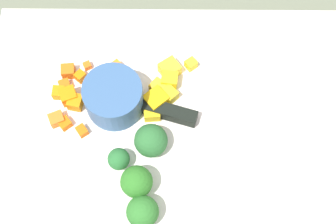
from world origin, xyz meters
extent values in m
plane|color=#666E58|center=(0.00, 0.00, 0.00)|extent=(4.00, 4.00, 0.00)
cube|color=white|center=(0.00, 0.00, 0.01)|extent=(0.45, 0.31, 0.01)
cylinder|color=#365C8D|center=(0.07, -0.01, 0.03)|extent=(0.07, 0.07, 0.05)
cube|color=silver|center=(-0.17, 0.05, 0.01)|extent=(0.14, 0.06, 0.00)
cube|color=black|center=(0.00, 0.00, 0.02)|extent=(0.07, 0.03, 0.02)
cube|color=orange|center=(0.07, -0.06, 0.02)|extent=(0.02, 0.02, 0.01)
cube|color=orange|center=(0.10, -0.07, 0.02)|extent=(0.01, 0.01, 0.01)
cube|color=orange|center=(0.14, -0.03, 0.02)|extent=(0.02, 0.02, 0.01)
cube|color=orange|center=(0.11, -0.05, 0.02)|extent=(0.02, 0.02, 0.01)
cube|color=orange|center=(0.13, -0.04, 0.02)|extent=(0.02, 0.02, 0.01)
cube|color=orange|center=(0.12, -0.02, 0.02)|extent=(0.02, 0.02, 0.02)
cube|color=orange|center=(0.13, 0.01, 0.02)|extent=(0.02, 0.02, 0.01)
cube|color=orange|center=(0.13, -0.06, 0.02)|extent=(0.02, 0.02, 0.02)
cube|color=orange|center=(0.14, 0.01, 0.02)|extent=(0.02, 0.02, 0.01)
cube|color=orange|center=(0.08, -0.06, 0.02)|extent=(0.01, 0.01, 0.01)
cube|color=orange|center=(0.12, -0.01, 0.02)|extent=(0.02, 0.02, 0.02)
cube|color=orange|center=(0.10, 0.02, 0.02)|extent=(0.02, 0.02, 0.01)
cube|color=yellow|center=(0.00, -0.06, 0.02)|extent=(0.03, 0.03, 0.02)
cube|color=yellow|center=(0.00, -0.02, 0.02)|extent=(0.02, 0.02, 0.02)
cube|color=yellow|center=(-0.03, -0.07, 0.02)|extent=(0.02, 0.02, 0.01)
cube|color=yellow|center=(0.00, -0.04, 0.02)|extent=(0.02, 0.02, 0.02)
cube|color=yellow|center=(0.02, 0.00, 0.02)|extent=(0.02, 0.02, 0.02)
cube|color=yellow|center=(0.02, -0.01, 0.02)|extent=(0.03, 0.03, 0.02)
cube|color=yellow|center=(0.01, -0.03, 0.02)|extent=(0.02, 0.02, 0.02)
cylinder|color=#92B36C|center=(0.02, 0.04, 0.02)|extent=(0.01, 0.01, 0.01)
sphere|color=#2B6831|center=(0.02, 0.04, 0.03)|extent=(0.04, 0.04, 0.04)
cylinder|color=#85AE65|center=(0.04, 0.09, 0.02)|extent=(0.01, 0.01, 0.01)
sphere|color=#2E7525|center=(0.04, 0.09, 0.04)|extent=(0.04, 0.04, 0.04)
cylinder|color=#8FB05B|center=(0.03, 0.12, 0.02)|extent=(0.01, 0.01, 0.01)
sphere|color=#2F752C|center=(0.03, 0.12, 0.03)|extent=(0.04, 0.04, 0.04)
cylinder|color=#7FAB69|center=(0.06, 0.06, 0.02)|extent=(0.01, 0.01, 0.01)
sphere|color=#286A32|center=(0.06, 0.06, 0.03)|extent=(0.03, 0.03, 0.03)
camera|label=1|loc=(0.00, 0.22, 0.57)|focal=52.34mm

